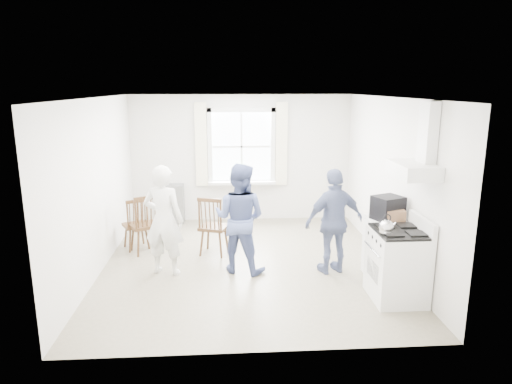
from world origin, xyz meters
name	(u,v)px	position (x,y,z in m)	size (l,w,h in m)	color
room_shell	(247,184)	(0.00, 0.00, 1.30)	(4.62, 5.12, 2.64)	gray
window_assembly	(242,151)	(0.00, 2.45, 1.46)	(1.88, 0.24, 1.70)	white
range_hood	(418,157)	(2.07, -1.35, 1.90)	(0.45, 0.76, 0.94)	silver
shelf_unit	(174,204)	(-1.40, 2.33, 0.40)	(0.40, 0.30, 0.80)	slate
gas_stove	(398,264)	(1.91, -1.35, 0.48)	(0.68, 0.76, 1.12)	white
kettle	(386,227)	(1.68, -1.47, 1.04)	(0.18, 0.18, 0.26)	silver
low_cabinet	(384,248)	(1.98, -0.65, 0.45)	(0.50, 0.55, 0.90)	silver
stereo_stack	(388,208)	(1.97, -0.69, 1.07)	(0.48, 0.46, 0.34)	black
cardboard_box	(394,216)	(2.03, -0.83, 0.99)	(0.28, 0.20, 0.18)	#8B6343
windsor_chair_a	(146,218)	(-1.67, 0.55, 0.63)	(0.58, 0.58, 1.03)	#3F2714
windsor_chair_b	(211,220)	(-0.57, 0.38, 0.62)	(0.54, 0.53, 1.02)	#3F2714
windsor_chair_c	(137,219)	(-1.86, 0.75, 0.56)	(0.52, 0.51, 0.92)	#3F2714
person_left	(164,220)	(-1.25, -0.30, 0.83)	(0.61, 0.61, 1.66)	white
person_mid	(240,218)	(-0.13, -0.26, 0.83)	(0.81, 0.81, 1.67)	#4E5C91
person_right	(334,222)	(1.28, -0.41, 0.80)	(0.93, 0.93, 1.60)	navy
potted_plant	(241,173)	(-0.02, 2.36, 1.03)	(0.19, 0.19, 0.35)	#367B3C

